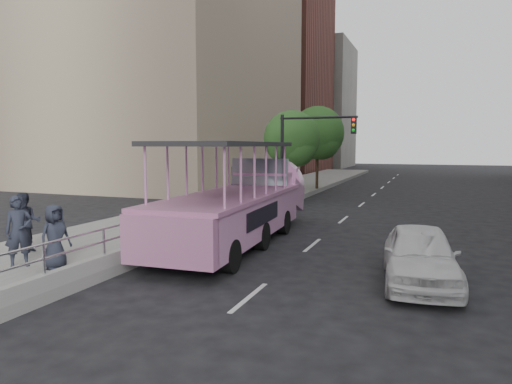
% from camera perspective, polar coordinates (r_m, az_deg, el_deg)
% --- Properties ---
extents(ground, '(160.00, 160.00, 0.00)m').
position_cam_1_polar(ground, '(13.02, -1.67, -9.86)').
color(ground, black).
extents(sidewalk, '(5.50, 80.00, 0.30)m').
position_cam_1_polar(sidewalk, '(24.26, -5.02, -2.18)').
color(sidewalk, gray).
rests_on(sidewalk, ground).
extents(kerb_wall, '(0.24, 30.00, 0.36)m').
position_cam_1_polar(kerb_wall, '(16.02, -9.23, -5.19)').
color(kerb_wall, '#999994').
rests_on(kerb_wall, sidewalk).
extents(guardrail, '(0.07, 22.00, 0.71)m').
position_cam_1_polar(guardrail, '(15.91, -9.27, -2.84)').
color(guardrail, silver).
rests_on(guardrail, kerb_wall).
extents(duck_boat, '(3.25, 11.09, 3.64)m').
position_cam_1_polar(duck_boat, '(16.86, -1.81, -1.57)').
color(duck_boat, black).
rests_on(duck_boat, ground).
extents(car, '(2.21, 4.54, 1.49)m').
position_cam_1_polar(car, '(12.43, 19.82, -7.42)').
color(car, silver).
rests_on(car, ground).
extents(pedestrian_near, '(0.75, 0.83, 1.91)m').
position_cam_1_polar(pedestrian_near, '(13.67, -27.53, -4.38)').
color(pedestrian_near, '#232734').
rests_on(pedestrian_near, sidewalk).
extents(pedestrian_mid, '(1.12, 1.10, 1.82)m').
position_cam_1_polar(pedestrian_mid, '(15.49, -26.86, -3.39)').
color(pedestrian_mid, '#232734').
rests_on(pedestrian_mid, sidewalk).
extents(pedestrian_far, '(0.70, 0.93, 1.70)m').
position_cam_1_polar(pedestrian_far, '(13.06, -23.83, -5.13)').
color(pedestrian_far, '#232734').
rests_on(pedestrian_far, sidewalk).
extents(parking_sign, '(0.09, 0.59, 2.63)m').
position_cam_1_polar(parking_sign, '(19.57, -2.64, 0.38)').
color(parking_sign, black).
rests_on(parking_sign, ground).
extents(traffic_signal, '(4.20, 0.32, 5.20)m').
position_cam_1_polar(traffic_signal, '(24.93, 5.91, 5.75)').
color(traffic_signal, black).
rests_on(traffic_signal, ground).
extents(street_tree_near, '(3.52, 3.52, 5.72)m').
position_cam_1_polar(street_tree_near, '(28.67, 4.63, 6.40)').
color(street_tree_near, '#352118').
rests_on(street_tree_near, ground).
extents(street_tree_far, '(3.97, 3.97, 6.45)m').
position_cam_1_polar(street_tree_far, '(34.42, 7.83, 7.08)').
color(street_tree_far, '#352118').
rests_on(street_tree_far, ground).
extents(midrise_brick, '(18.00, 16.00, 26.00)m').
position_cam_1_polar(midrise_brick, '(64.49, 0.17, 14.28)').
color(midrise_brick, brown).
rests_on(midrise_brick, ground).
extents(midrise_stone_b, '(16.00, 14.00, 20.00)m').
position_cam_1_polar(midrise_stone_b, '(78.65, 5.81, 10.52)').
color(midrise_stone_b, gray).
rests_on(midrise_stone_b, ground).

